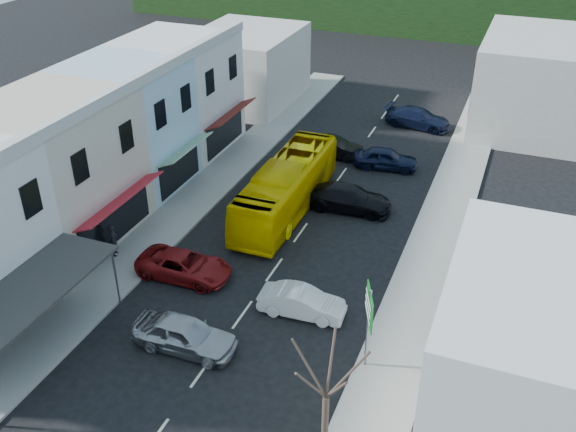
# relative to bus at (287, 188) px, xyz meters

# --- Properties ---
(ground) EXTENTS (120.00, 120.00, 0.00)m
(ground) POSITION_rel_bus_xyz_m (1.71, -10.15, -1.55)
(ground) COLOR black
(ground) RESTS_ON ground
(sidewalk_left) EXTENTS (3.00, 52.00, 0.15)m
(sidewalk_left) POSITION_rel_bus_xyz_m (-5.79, -0.15, -1.48)
(sidewalk_left) COLOR gray
(sidewalk_left) RESTS_ON ground
(sidewalk_right) EXTENTS (3.00, 52.00, 0.15)m
(sidewalk_right) POSITION_rel_bus_xyz_m (9.21, -0.15, -1.48)
(sidewalk_right) COLOR gray
(sidewalk_right) RESTS_ON ground
(shopfront_row) EXTENTS (8.25, 30.00, 8.00)m
(shopfront_row) POSITION_rel_bus_xyz_m (-10.78, -5.15, 2.45)
(shopfront_row) COLOR white
(shopfront_row) RESTS_ON ground
(right_building) EXTENTS (8.00, 9.00, 8.00)m
(right_building) POSITION_rel_bus_xyz_m (15.21, -14.15, 2.45)
(right_building) COLOR white
(right_building) RESTS_ON ground
(distant_block_left) EXTENTS (8.00, 10.00, 6.00)m
(distant_block_left) POSITION_rel_bus_xyz_m (-10.29, 16.85, 1.45)
(distant_block_left) COLOR #B7B2A8
(distant_block_left) RESTS_ON ground
(distant_block_right) EXTENTS (8.00, 12.00, 7.00)m
(distant_block_right) POSITION_rel_bus_xyz_m (12.71, 19.85, 1.95)
(distant_block_right) COLOR #B7B2A8
(distant_block_right) RESTS_ON ground
(bus) EXTENTS (2.58, 11.62, 3.10)m
(bus) POSITION_rel_bus_xyz_m (0.00, 0.00, 0.00)
(bus) COLOR #F5CC00
(bus) RESTS_ON ground
(car_silver) EXTENTS (4.42, 1.85, 1.40)m
(car_silver) POSITION_rel_bus_xyz_m (0.36, -13.20, -0.85)
(car_silver) COLOR #A9A9AD
(car_silver) RESTS_ON ground
(car_white) EXTENTS (4.51, 2.08, 1.40)m
(car_white) POSITION_rel_bus_xyz_m (4.34, -9.05, -0.85)
(car_white) COLOR silver
(car_white) RESTS_ON ground
(car_red) EXTENTS (4.64, 2.00, 1.40)m
(car_red) POSITION_rel_bus_xyz_m (-2.38, -8.40, -0.85)
(car_red) COLOR maroon
(car_red) RESTS_ON ground
(car_black_near) EXTENTS (4.62, 2.15, 1.40)m
(car_black_near) POSITION_rel_bus_xyz_m (3.46, 1.48, -0.85)
(car_black_near) COLOR black
(car_black_near) RESTS_ON ground
(car_navy_mid) EXTENTS (4.60, 2.36, 1.40)m
(car_navy_mid) POSITION_rel_bus_xyz_m (4.21, 7.94, -0.85)
(car_navy_mid) COLOR black
(car_navy_mid) RESTS_ON ground
(car_black_far) EXTENTS (4.45, 1.92, 1.40)m
(car_black_far) POSITION_rel_bus_xyz_m (0.22, 8.43, -0.85)
(car_black_far) COLOR black
(car_black_far) RESTS_ON ground
(car_navy_far) EXTENTS (4.70, 2.40, 1.40)m
(car_navy_far) POSITION_rel_bus_xyz_m (4.78, 16.15, -0.85)
(car_navy_far) COLOR black
(car_navy_far) RESTS_ON ground
(pedestrian_left) EXTENTS (0.61, 0.71, 1.70)m
(pedestrian_left) POSITION_rel_bus_xyz_m (-6.79, -8.14, -0.55)
(pedestrian_left) COLOR black
(pedestrian_left) RESTS_ON sidewalk_left
(direction_sign) EXTENTS (1.47, 1.98, 4.08)m
(direction_sign) POSITION_rel_bus_xyz_m (8.11, -11.43, 0.49)
(direction_sign) COLOR #095F16
(direction_sign) RESTS_ON ground
(street_tree) EXTENTS (2.74, 2.74, 6.47)m
(street_tree) POSITION_rel_bus_xyz_m (8.01, -16.71, 1.68)
(street_tree) COLOR #33261D
(street_tree) RESTS_ON ground
(traffic_signal) EXTENTS (1.22, 1.35, 4.90)m
(traffic_signal) POSITION_rel_bus_xyz_m (8.31, 19.13, 0.90)
(traffic_signal) COLOR black
(traffic_signal) RESTS_ON ground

